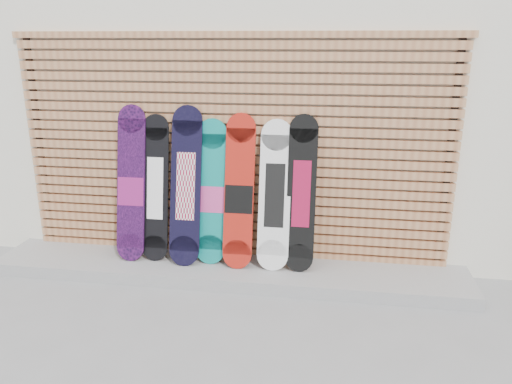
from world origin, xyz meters
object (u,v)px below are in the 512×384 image
snowboard_5 (275,195)px  snowboard_4 (239,193)px  snowboard_1 (155,188)px  snowboard_3 (211,193)px  snowboard_0 (131,185)px  snowboard_6 (301,194)px  snowboard_2 (186,186)px

snowboard_5 → snowboard_4: bearing=-178.7°
snowboard_4 → snowboard_1: bearing=178.1°
snowboard_4 → snowboard_5: 0.34m
snowboard_3 → snowboard_5: 0.62m
snowboard_0 → snowboard_5: snowboard_0 is taller
snowboard_3 → snowboard_4: (0.28, -0.03, 0.03)m
snowboard_6 → snowboard_3: bearing=178.7°
snowboard_1 → snowboard_4: 0.84m
snowboard_1 → snowboard_2: bearing=-6.4°
snowboard_1 → snowboard_5: snowboard_1 is taller
snowboard_0 → snowboard_5: 1.42m
snowboard_1 → snowboard_2: snowboard_2 is taller
snowboard_2 → snowboard_6: 1.11m
snowboard_1 → snowboard_3: (0.56, 0.01, -0.03)m
snowboard_3 → snowboard_6: bearing=-1.3°
snowboard_1 → snowboard_3: 0.56m
snowboard_3 → snowboard_6: (0.87, -0.02, 0.04)m
snowboard_0 → snowboard_2: snowboard_2 is taller
snowboard_6 → snowboard_5: bearing=-178.7°
snowboard_3 → snowboard_6: size_ratio=0.96×
snowboard_4 → snowboard_6: snowboard_6 is taller
snowboard_0 → snowboard_5: (1.41, 0.00, -0.04)m
snowboard_0 → snowboard_3: snowboard_0 is taller
snowboard_2 → snowboard_5: snowboard_2 is taller
snowboard_1 → snowboard_6: size_ratio=0.98×
snowboard_0 → snowboard_6: 1.66m
snowboard_2 → snowboard_3: size_ratio=1.09×
snowboard_1 → snowboard_2: 0.33m
snowboard_4 → snowboard_5: (0.34, 0.01, -0.01)m
snowboard_0 → snowboard_6: bearing=0.3°
snowboard_1 → snowboard_5: (1.18, -0.02, -0.01)m
snowboard_3 → snowboard_5: size_ratio=0.99×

